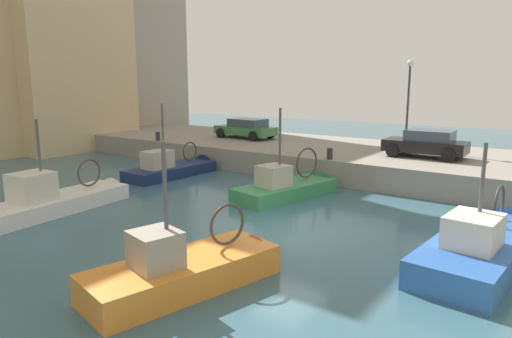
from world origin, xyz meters
TOP-DOWN VIEW (x-y plane):
  - water_surface at (0.00, 0.00)m, footprint 80.00×80.00m
  - quay_wall at (11.50, 0.00)m, footprint 9.00×56.00m
  - fishing_boat_blue at (1.25, -5.88)m, footprint 6.98×2.66m
  - fishing_boat_white at (-2.72, 8.34)m, footprint 6.70×2.31m
  - fishing_boat_green at (4.32, 2.27)m, footprint 5.87×2.87m
  - fishing_boat_orange at (-4.62, -0.43)m, footprint 5.80×2.92m
  - fishing_boat_navy at (4.53, 9.55)m, footprint 5.91×2.14m
  - parked_car_black at (10.68, -1.56)m, footprint 2.02×3.89m
  - parked_car_green at (11.55, 10.20)m, footprint 2.16×4.22m
  - mooring_bollard_south at (7.35, 2.00)m, footprint 0.28×0.28m
  - mooring_bollard_mid at (7.35, 14.00)m, footprint 0.28×0.28m
  - quay_streetlamp at (13.00, 0.20)m, footprint 0.36×0.36m
  - waterfront_building_west_mid at (14.65, 25.24)m, footprint 7.84×6.80m

SIDE VIEW (x-z plane):
  - water_surface at x=0.00m, z-range 0.00..0.00m
  - fishing_boat_orange at x=-4.62m, z-range -2.10..2.30m
  - fishing_boat_blue at x=1.25m, z-range -2.04..2.25m
  - fishing_boat_green at x=4.32m, z-range -2.20..2.44m
  - fishing_boat_navy at x=4.53m, z-range -2.19..2.43m
  - fishing_boat_white at x=-2.72m, z-range -2.03..2.33m
  - quay_wall at x=11.50m, z-range 0.00..1.20m
  - mooring_bollard_south at x=7.35m, z-range 1.20..1.75m
  - mooring_bollard_mid at x=7.35m, z-range 1.20..1.75m
  - parked_car_green at x=11.55m, z-range 1.23..2.51m
  - parked_car_black at x=10.68m, z-range 1.22..2.57m
  - quay_streetlamp at x=13.00m, z-range 2.04..6.87m
  - waterfront_building_west_mid at x=14.65m, z-range 0.02..19.85m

